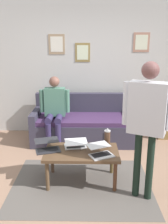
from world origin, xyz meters
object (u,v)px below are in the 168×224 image
(laptop_left, at_px, (76,145))
(laptop_center, at_px, (100,152))
(coffee_table, at_px, (82,155))
(person_standing, at_px, (147,115))
(side_shelf, at_px, (168,118))
(couch, at_px, (84,125))
(laptop_right, at_px, (47,147))
(person_seated, at_px, (55,107))
(french_press, at_px, (107,138))

(laptop_left, distance_m, laptop_center, 0.41)
(coffee_table, height_order, person_standing, person_standing)
(side_shelf, bearing_deg, couch, 6.05)
(laptop_right, height_order, side_shelf, side_shelf)
(couch, bearing_deg, laptop_right, 72.03)
(laptop_center, xyz_separation_m, person_standing, (-0.52, 0.24, 0.58))
(coffee_table, bearing_deg, couch, -90.38)
(laptop_right, distance_m, person_seated, 1.27)
(couch, xyz_separation_m, coffee_table, (0.01, 1.51, 0.10))
(french_press, bearing_deg, laptop_left, 5.97)
(couch, height_order, french_press, couch)
(laptop_right, bearing_deg, french_press, -171.23)
(couch, xyz_separation_m, person_seated, (0.54, 0.23, 0.42))
(coffee_table, xyz_separation_m, side_shelf, (-1.70, -1.69, 0.01))
(laptop_center, distance_m, side_shelf, 2.31)
(couch, height_order, laptop_left, couch)
(laptop_center, xyz_separation_m, side_shelf, (-1.45, -1.80, -0.09))
(laptop_left, bearing_deg, side_shelf, -138.55)
(laptop_left, relative_size, person_standing, 0.21)
(laptop_left, relative_size, person_seated, 0.27)
(coffee_table, bearing_deg, french_press, -155.23)
(person_standing, bearing_deg, laptop_left, -28.74)
(side_shelf, bearing_deg, laptop_center, 51.26)
(person_seated, bearing_deg, laptop_center, 119.05)
(person_seated, bearing_deg, french_press, 128.21)
(side_shelf, bearing_deg, laptop_left, 41.45)
(couch, xyz_separation_m, side_shelf, (-1.69, -0.18, 0.11))
(side_shelf, height_order, person_standing, person_standing)
(laptop_center, height_order, french_press, french_press)
(laptop_left, height_order, side_shelf, side_shelf)
(laptop_center, bearing_deg, french_press, -111.37)
(coffee_table, height_order, laptop_left, laptop_left)
(laptop_left, bearing_deg, laptop_center, 145.79)
(laptop_center, height_order, person_seated, person_seated)
(coffee_table, xyz_separation_m, laptop_center, (-0.25, 0.11, 0.10))
(laptop_center, distance_m, french_press, 0.31)
(laptop_left, xyz_separation_m, person_standing, (-0.85, 0.47, 0.58))
(laptop_left, bearing_deg, coffee_table, 125.97)
(coffee_table, xyz_separation_m, laptop_right, (0.47, -0.04, 0.10))
(side_shelf, bearing_deg, person_seated, 10.32)
(laptop_left, relative_size, french_press, 1.29)
(french_press, relative_size, person_standing, 0.16)
(couch, xyz_separation_m, person_standing, (-0.76, 1.86, 0.78))
(person_standing, bearing_deg, person_seated, -51.68)
(couch, relative_size, french_press, 7.25)
(laptop_right, bearing_deg, coffee_table, 175.43)
(laptop_right, xyz_separation_m, french_press, (-0.83, -0.13, 0.08))
(person_standing, bearing_deg, couch, -67.87)
(french_press, bearing_deg, laptop_center, 68.63)
(laptop_right, relative_size, french_press, 1.51)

